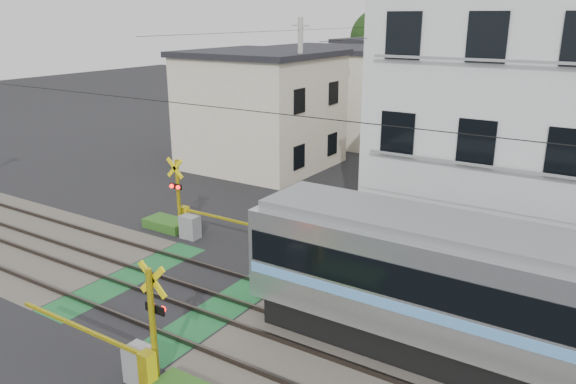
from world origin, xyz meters
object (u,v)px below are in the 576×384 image
Objects in this scene: apartment_block at (546,121)px; pedestrian at (458,119)px; crossing_signal_far at (189,220)px; crossing_signal_near at (141,358)px.

pedestrian is (-8.75, 20.68, -3.88)m from apartment_block.
apartment_block is 22.78m from pedestrian.
crossing_signal_far is 13.14m from apartment_block.
crossing_signal_near is at bearing -54.71° from crossing_signal_far.
apartment_block reaches higher than pedestrian.
crossing_signal_near is 33.94m from pedestrian.
pedestrian is at bearing 84.97° from crossing_signal_far.
crossing_signal_far reaches higher than pedestrian.
crossing_signal_near is 14.95m from apartment_block.
crossing_signal_near is 3.06× the size of pedestrian.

